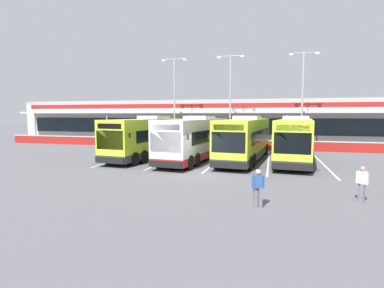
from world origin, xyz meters
TOP-DOWN VIEW (x-y plane):
  - ground_plane at (0.00, 0.00)m, footprint 200.00×200.00m
  - terminal_building at (-0.00, 26.91)m, footprint 70.00×13.00m
  - red_barrier_wall at (0.00, 14.50)m, footprint 60.00×0.40m
  - coach_bus_leftmost at (-6.41, 5.90)m, footprint 3.93×12.34m
  - coach_bus_left_centre at (-1.88, 5.31)m, footprint 3.93×12.34m
  - coach_bus_centre at (2.23, 6.10)m, footprint 3.93×12.34m
  - coach_bus_right_centre at (6.31, 6.53)m, footprint 3.93×12.34m
  - bay_stripe_far_west at (-8.40, 6.00)m, footprint 0.14×13.00m
  - bay_stripe_west at (-4.20, 6.00)m, footprint 0.14×13.00m
  - bay_stripe_mid_west at (0.00, 6.00)m, footprint 0.14×13.00m
  - bay_stripe_centre at (4.20, 6.00)m, footprint 0.14×13.00m
  - bay_stripe_mid_east at (8.40, 6.00)m, footprint 0.14×13.00m
  - pedestrian_in_dark_coat at (8.36, -5.12)m, footprint 0.44×0.45m
  - pedestrian_child at (3.92, -7.07)m, footprint 0.53×0.33m
  - lamp_post_west at (-7.74, 17.42)m, footprint 3.24×0.28m
  - lamp_post_centre at (-0.56, 17.10)m, footprint 3.24×0.28m
  - lamp_post_east at (7.72, 17.44)m, footprint 3.24×0.28m

SIDE VIEW (x-z plane):
  - ground_plane at x=0.00m, z-range 0.00..0.00m
  - bay_stripe_far_west at x=-8.40m, z-range 0.00..0.01m
  - bay_stripe_west at x=-4.20m, z-range 0.00..0.01m
  - bay_stripe_mid_west at x=0.00m, z-range 0.00..0.01m
  - bay_stripe_centre at x=4.20m, z-range 0.00..0.01m
  - bay_stripe_mid_east at x=8.40m, z-range 0.00..0.01m
  - red_barrier_wall at x=0.00m, z-range 0.01..1.10m
  - pedestrian_in_dark_coat at x=8.36m, z-range 0.06..1.68m
  - pedestrian_child at x=3.92m, z-range 0.06..1.68m
  - coach_bus_leftmost at x=-6.41m, z-range -0.10..3.68m
  - coach_bus_left_centre at x=-1.88m, z-range -0.10..3.68m
  - coach_bus_centre at x=2.23m, z-range -0.10..3.68m
  - coach_bus_right_centre at x=6.31m, z-range -0.10..3.68m
  - terminal_building at x=0.00m, z-range 0.01..6.01m
  - lamp_post_west at x=-7.74m, z-range 0.79..11.79m
  - lamp_post_centre at x=-0.56m, z-range 0.79..11.79m
  - lamp_post_east at x=7.72m, z-range 0.79..11.79m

